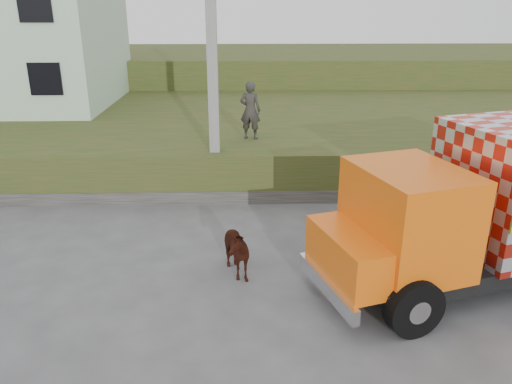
{
  "coord_description": "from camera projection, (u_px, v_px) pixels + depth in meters",
  "views": [
    {
      "loc": [
        -0.15,
        -10.13,
        5.7
      ],
      "look_at": [
        0.17,
        1.56,
        1.3
      ],
      "focal_mm": 35.0,
      "sensor_mm": 36.0,
      "label": 1
    }
  ],
  "objects": [
    {
      "name": "ground",
      "position": [
        250.0,
        269.0,
        11.49
      ],
      "size": [
        120.0,
        120.0,
        0.0
      ],
      "primitive_type": "plane",
      "color": "#474749",
      "rests_on": "ground"
    },
    {
      "name": "embankment",
      "position": [
        246.0,
        133.0,
        20.58
      ],
      "size": [
        40.0,
        12.0,
        1.5
      ],
      "primitive_type": "cube",
      "color": "#2A4617",
      "rests_on": "ground"
    },
    {
      "name": "embankment_far",
      "position": [
        244.0,
        75.0,
        31.54
      ],
      "size": [
        40.0,
        12.0,
        3.0
      ],
      "primitive_type": "cube",
      "color": "#2A4617",
      "rests_on": "ground"
    },
    {
      "name": "retaining_strip",
      "position": [
        183.0,
        196.0,
        15.29
      ],
      "size": [
        16.0,
        0.5,
        0.4
      ],
      "primitive_type": "cube",
      "color": "#595651",
      "rests_on": "ground"
    },
    {
      "name": "utility_pole",
      "position": [
        212.0,
        65.0,
        14.33
      ],
      "size": [
        1.2,
        0.3,
        8.0
      ],
      "color": "gray",
      "rests_on": "ground"
    },
    {
      "name": "cow",
      "position": [
        232.0,
        250.0,
        11.07
      ],
      "size": [
        1.15,
        1.57,
        1.21
      ],
      "primitive_type": "imported",
      "rotation": [
        0.0,
        0.0,
        0.39
      ],
      "color": "black",
      "rests_on": "ground"
    },
    {
      "name": "pedestrian",
      "position": [
        250.0,
        110.0,
        16.35
      ],
      "size": [
        0.79,
        0.63,
        1.9
      ],
      "primitive_type": "imported",
      "rotation": [
        0.0,
        0.0,
        2.87
      ],
      "color": "#2E2B29",
      "rests_on": "embankment"
    }
  ]
}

